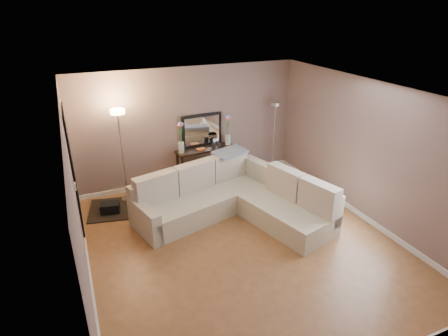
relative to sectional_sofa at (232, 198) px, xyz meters
name	(u,v)px	position (x,y,z in m)	size (l,w,h in m)	color
floor	(242,244)	(-0.24, -0.96, -0.37)	(5.00, 5.50, 0.01)	#956036
ceiling	(246,93)	(-0.24, -0.96, 2.24)	(5.00, 5.50, 0.01)	white
wall_back	(189,127)	(-0.24, 1.80, 0.94)	(5.00, 0.02, 2.60)	gray
wall_front	(369,287)	(-0.24, -3.72, 0.94)	(5.00, 0.02, 2.60)	gray
wall_left	(75,206)	(-2.75, -0.96, 0.94)	(0.02, 5.50, 2.60)	gray
wall_right	(368,152)	(2.27, -0.96, 0.94)	(0.02, 5.50, 2.60)	gray
baseboard_back	(191,178)	(-0.24, 1.78, -0.31)	(5.00, 0.03, 0.10)	white
baseboard_left	(91,280)	(-2.72, -0.96, -0.31)	(0.03, 5.50, 0.10)	white
baseboard_right	(357,212)	(2.25, -0.96, -0.31)	(0.03, 5.50, 0.10)	white
doorway	(73,171)	(-2.72, 0.74, 0.74)	(0.02, 1.20, 2.20)	black
switch_plate	(75,186)	(-2.72, -0.11, 0.84)	(0.02, 0.08, 0.12)	white
sectional_sofa	(232,198)	(0.00, 0.00, 0.00)	(3.37, 2.82, 0.98)	beige
throw_blanket	(230,152)	(0.30, 0.78, 0.62)	(0.70, 0.40, 0.05)	gray
console_table	(202,164)	(-0.04, 1.56, 0.10)	(1.36, 0.45, 0.82)	black
leaning_mirror	(202,130)	(0.03, 1.74, 0.83)	(0.95, 0.11, 0.74)	black
table_decor	(206,148)	(0.05, 1.53, 0.49)	(0.57, 0.14, 0.13)	orange
flower_vase_left	(181,140)	(-0.52, 1.53, 0.75)	(0.16, 0.13, 0.71)	silver
flower_vase_right	(228,132)	(0.61, 1.61, 0.75)	(0.16, 0.13, 0.71)	silver
floor_lamp_lit	(120,138)	(-1.78, 1.42, 1.01)	(0.32, 0.32, 1.94)	silver
floor_lamp_unlit	(274,123)	(1.75, 1.51, 0.85)	(0.25, 0.25, 1.72)	silver
charcoal_rug	(122,208)	(-1.95, 1.08, -0.35)	(1.27, 0.95, 0.02)	black
black_bag	(110,209)	(-2.18, 1.02, -0.28)	(0.36, 0.25, 0.23)	black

